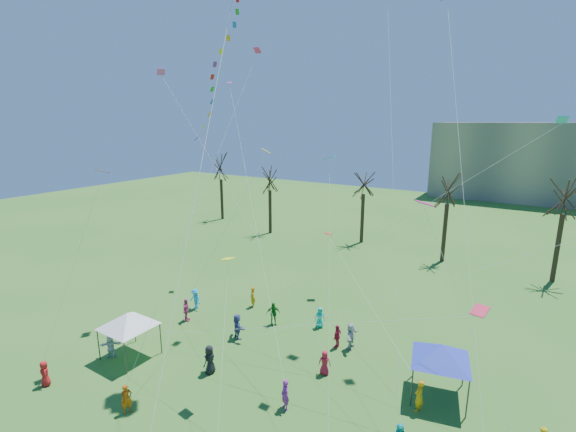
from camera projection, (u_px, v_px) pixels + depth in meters
The scene contains 6 objects.
bare_tree_row at pixel (421, 196), 45.33m from camera, with size 71.57×8.62×10.56m.
big_box_kite at pixel (221, 74), 22.85m from camera, with size 3.85×7.57×24.66m.
canopy_tent_white at pixel (128, 320), 26.03m from camera, with size 4.21×4.21×3.16m.
canopy_tent_blue at pixel (441, 352), 22.25m from camera, with size 4.21×4.21×3.23m.
festival_crowd at pixel (277, 364), 24.31m from camera, with size 25.87×15.50×1.86m.
small_kites_aloft at pixel (317, 158), 24.39m from camera, with size 29.64×18.57×32.11m.
Camera 1 is at (10.44, -10.25, 15.24)m, focal length 25.00 mm.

